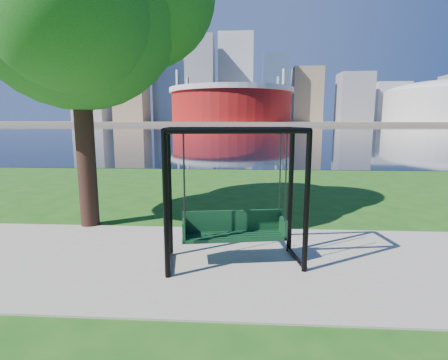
{
  "coord_description": "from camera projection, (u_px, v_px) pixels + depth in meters",
  "views": [
    {
      "loc": [
        0.34,
        -6.63,
        2.58
      ],
      "look_at": [
        -0.08,
        0.0,
        1.46
      ],
      "focal_mm": 28.0,
      "sensor_mm": 36.0,
      "label": 1
    }
  ],
  "objects": [
    {
      "name": "ground",
      "position": [
        228.0,
        252.0,
        6.97
      ],
      "size": [
        900.0,
        900.0,
        0.0
      ],
      "primitive_type": "plane",
      "color": "#1E5114",
      "rests_on": "ground"
    },
    {
      "name": "path",
      "position": [
        226.0,
        261.0,
        6.48
      ],
      "size": [
        120.0,
        4.0,
        0.03
      ],
      "primitive_type": "cube",
      "color": "#9E937F",
      "rests_on": "ground"
    },
    {
      "name": "river",
      "position": [
        245.0,
        130.0,
        107.34
      ],
      "size": [
        900.0,
        180.0,
        0.02
      ],
      "primitive_type": "cube",
      "color": "black",
      "rests_on": "ground"
    },
    {
      "name": "far_bank",
      "position": [
        246.0,
        123.0,
        307.91
      ],
      "size": [
        900.0,
        228.0,
        2.0
      ],
      "primitive_type": "cube",
      "color": "#937F60",
      "rests_on": "ground"
    },
    {
      "name": "stadium",
      "position": [
        231.0,
        104.0,
        236.47
      ],
      "size": [
        83.0,
        83.0,
        32.0
      ],
      "color": "maroon",
      "rests_on": "far_bank"
    },
    {
      "name": "skyline",
      "position": [
        242.0,
        84.0,
        315.54
      ],
      "size": [
        392.0,
        66.0,
        96.5
      ],
      "color": "gray",
      "rests_on": "far_bank"
    },
    {
      "name": "swing",
      "position": [
        234.0,
        200.0,
        6.2
      ],
      "size": [
        2.56,
        1.42,
        2.48
      ],
      "rotation": [
        0.0,
        0.0,
        0.16
      ],
      "color": "black",
      "rests_on": "ground"
    }
  ]
}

